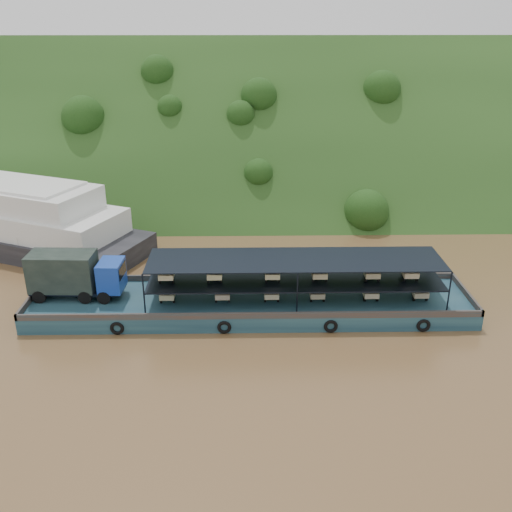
{
  "coord_description": "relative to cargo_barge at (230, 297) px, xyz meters",
  "views": [
    {
      "loc": [
        -2.81,
        -41.63,
        22.05
      ],
      "look_at": [
        -2.0,
        3.0,
        3.2
      ],
      "focal_mm": 40.0,
      "sensor_mm": 36.0,
      "label": 1
    }
  ],
  "objects": [
    {
      "name": "ground",
      "position": [
        4.15,
        0.82,
        -1.23
      ],
      "size": [
        160.0,
        160.0,
        0.0
      ],
      "primitive_type": "plane",
      "color": "brown",
      "rests_on": "ground"
    },
    {
      "name": "hillside",
      "position": [
        4.15,
        36.82,
        -1.23
      ],
      "size": [
        140.0,
        39.6,
        39.6
      ],
      "primitive_type": "cube",
      "rotation": [
        0.79,
        0.0,
        0.0
      ],
      "color": "#1A3312",
      "rests_on": "ground"
    },
    {
      "name": "cargo_barge",
      "position": [
        0.0,
        0.0,
        0.0
      ],
      "size": [
        35.0,
        7.18,
        4.93
      ],
      "color": "#112C3E",
      "rests_on": "ground"
    }
  ]
}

